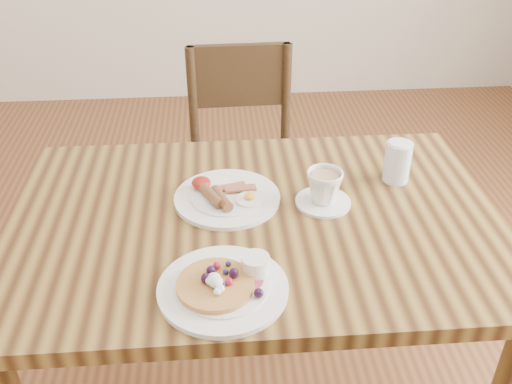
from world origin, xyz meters
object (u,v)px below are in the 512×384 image
(teacup_saucer, at_px, (324,189))
(water_glass, at_px, (397,162))
(breakfast_plate, at_px, (225,197))
(pancake_plate, at_px, (225,285))
(chair_far, at_px, (243,155))
(dining_table, at_px, (256,248))

(teacup_saucer, relative_size, water_glass, 1.27)
(water_glass, bearing_deg, teacup_saucer, -155.50)
(breakfast_plate, bearing_deg, water_glass, 7.93)
(pancake_plate, relative_size, teacup_saucer, 1.93)
(chair_far, height_order, breakfast_plate, chair_far)
(dining_table, xyz_separation_m, chair_far, (0.01, 0.77, -0.16))
(pancake_plate, bearing_deg, teacup_saucer, 49.27)
(pancake_plate, bearing_deg, chair_far, 84.60)
(breakfast_plate, xyz_separation_m, water_glass, (0.46, 0.06, 0.04))
(pancake_plate, bearing_deg, dining_table, 71.78)
(chair_far, bearing_deg, dining_table, 87.37)
(breakfast_plate, bearing_deg, pancake_plate, -92.22)
(dining_table, height_order, breakfast_plate, breakfast_plate)
(dining_table, relative_size, teacup_saucer, 8.57)
(dining_table, distance_m, teacup_saucer, 0.23)
(dining_table, xyz_separation_m, pancake_plate, (-0.08, -0.26, 0.11))
(breakfast_plate, xyz_separation_m, teacup_saucer, (0.25, -0.03, 0.03))
(dining_table, bearing_deg, teacup_saucer, 13.65)
(breakfast_plate, bearing_deg, teacup_saucer, -7.77)
(dining_table, height_order, teacup_saucer, teacup_saucer)
(breakfast_plate, relative_size, water_glass, 2.44)
(pancake_plate, distance_m, water_glass, 0.62)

